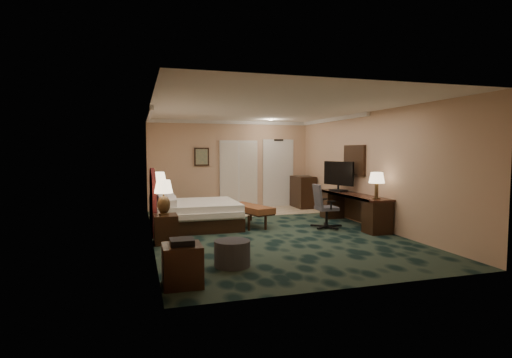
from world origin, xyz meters
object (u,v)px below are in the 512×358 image
object	(u,v)px
minibar	(303,192)
bed	(197,215)
lamp_near	(164,197)
nightstand_far	(160,207)
nightstand_near	(166,229)
bed_bench	(250,215)
desk_chair	(327,206)
ottoman	(232,253)
tv	(338,176)
desk	(352,209)
side_table	(182,265)
lamp_far	(160,184)

from	to	relation	value
minibar	bed	bearing A→B (deg)	-148.40
lamp_near	minibar	xyz separation A→B (m)	(4.47, 3.61, -0.40)
nightstand_far	minibar	distance (m)	4.52
nightstand_near	bed_bench	bearing A→B (deg)	32.39
nightstand_far	lamp_near	bearing A→B (deg)	-91.11
nightstand_near	desk_chair	world-z (taller)	desk_chair
bed_bench	ottoman	size ratio (longest dim) A/B	2.53
nightstand_near	ottoman	bearing A→B (deg)	-64.63
ottoman	minibar	distance (m)	6.59
tv	desk	bearing A→B (deg)	-103.90
bed_bench	desk	world-z (taller)	desk
desk_chair	lamp_near	bearing A→B (deg)	-171.10
side_table	desk	bearing A→B (deg)	36.17
bed_bench	ottoman	bearing A→B (deg)	-128.08
lamp_near	lamp_far	size ratio (longest dim) A/B	1.09
nightstand_far	lamp_near	xyz separation A→B (m)	(-0.05, -2.70, 0.58)
bed	nightstand_far	world-z (taller)	nightstand_far
lamp_far	nightstand_near	bearing A→B (deg)	-90.92
nightstand_far	minibar	xyz separation A→B (m)	(4.42, 0.91, 0.18)
minibar	desk	bearing A→B (deg)	-89.81
nightstand_near	minibar	distance (m)	5.77
nightstand_far	desk_chair	bearing A→B (deg)	-32.43
ottoman	desk_chair	world-z (taller)	desk_chair
nightstand_far	ottoman	bearing A→B (deg)	-79.48
bed_bench	side_table	xyz separation A→B (m)	(-2.02, -3.86, 0.03)
nightstand_near	bed_bench	distance (m)	2.45
nightstand_far	bed_bench	distance (m)	2.50
nightstand_near	lamp_far	size ratio (longest dim) A/B	0.90
bed	lamp_near	xyz separation A→B (m)	(-0.83, -1.37, 0.59)
side_table	lamp_near	bearing A→B (deg)	91.50
nightstand_near	minibar	bearing A→B (deg)	39.47
desk	tv	size ratio (longest dim) A/B	2.64
bed	desk	bearing A→B (deg)	-11.52
tv	desk_chair	world-z (taller)	tv
tv	minibar	size ratio (longest dim) A/B	1.00
desk_chair	minibar	distance (m)	3.31
bed	desk_chair	xyz separation A→B (m)	(2.86, -0.97, 0.21)
tv	desk_chair	size ratio (longest dim) A/B	0.96
nightstand_far	desk	world-z (taller)	desk
lamp_far	tv	xyz separation A→B (m)	(4.37, -1.40, 0.20)
bed	bed_bench	distance (m)	1.27
nightstand_near	desk	xyz separation A→B (m)	(4.46, 0.68, 0.10)
desk_chair	desk	bearing A→B (deg)	18.73
ottoman	minibar	world-z (taller)	minibar
bed_bench	bed	bearing A→B (deg)	157.25
bed	tv	size ratio (longest dim) A/B	1.92
nightstand_near	ottoman	xyz separation A→B (m)	(0.89, -1.87, -0.08)
bed	desk_chair	size ratio (longest dim) A/B	1.85
bed	bed_bench	world-z (taller)	bed
nightstand_near	lamp_far	distance (m)	2.80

